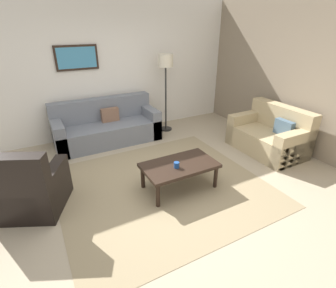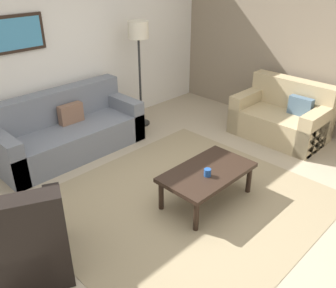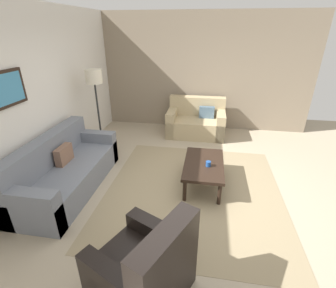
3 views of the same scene
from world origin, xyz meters
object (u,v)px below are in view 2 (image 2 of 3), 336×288
at_px(couch_loveseat, 283,118).
at_px(armchair_leather, 21,246).
at_px(coffee_table, 207,174).
at_px(lamp_standing, 139,41).
at_px(couch_main, 67,132).
at_px(framed_artwork, 14,34).
at_px(cup, 207,172).

distance_m(couch_loveseat, armchair_leather, 4.25).
height_order(coffee_table, lamp_standing, lamp_standing).
xyz_separation_m(couch_main, framed_artwork, (-0.33, 0.40, 1.39)).
distance_m(couch_main, framed_artwork, 1.48).
distance_m(cup, lamp_standing, 2.66).
height_order(couch_main, couch_loveseat, same).
height_order(coffee_table, framed_artwork, framed_artwork).
distance_m(armchair_leather, coffee_table, 2.07).
xyz_separation_m(couch_main, couch_loveseat, (2.70, -1.99, 0.00)).
xyz_separation_m(coffee_table, framed_artwork, (-0.80, 2.65, 1.33)).
relative_size(coffee_table, framed_artwork, 1.34).
bearing_deg(coffee_table, couch_main, 101.75).
bearing_deg(lamp_standing, framed_artwork, 165.20).
bearing_deg(framed_artwork, lamp_standing, -14.80).
bearing_deg(armchair_leather, coffee_table, -13.02).
bearing_deg(cup, armchair_leather, 164.42).
bearing_deg(couch_main, cup, -80.80).
height_order(couch_main, lamp_standing, lamp_standing).
distance_m(couch_main, cup, 2.36).
relative_size(armchair_leather, cup, 12.30).
bearing_deg(coffee_table, couch_loveseat, 6.66).
height_order(couch_main, framed_artwork, framed_artwork).
bearing_deg(cup, coffee_table, 37.34).
bearing_deg(armchair_leather, couch_loveseat, -2.78).
height_order(couch_loveseat, lamp_standing, lamp_standing).
relative_size(couch_loveseat, armchair_leather, 1.29).
bearing_deg(cup, lamp_standing, 65.67).
relative_size(couch_main, armchair_leather, 1.99).
bearing_deg(lamp_standing, couch_main, 177.63).
relative_size(couch_loveseat, coffee_table, 1.25).
relative_size(armchair_leather, framed_artwork, 1.30).
xyz_separation_m(armchair_leather, cup, (1.92, -0.54, 0.15)).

